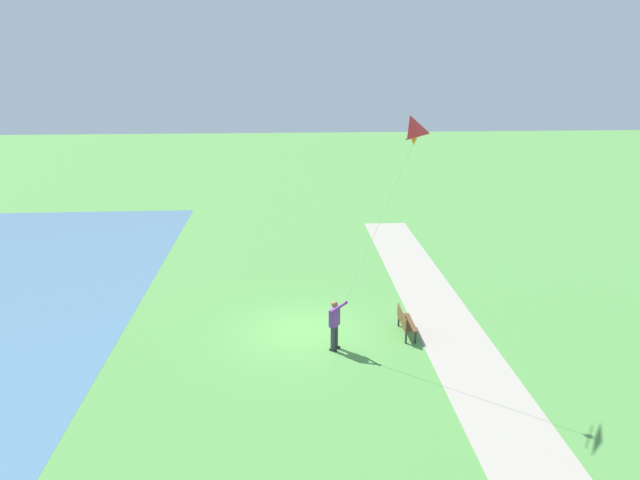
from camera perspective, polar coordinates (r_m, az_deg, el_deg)
The scene contains 5 objects.
ground_plane at distance 20.85m, azimuth -1.69°, elevation -8.98°, with size 120.00×120.00×0.00m, color #569947.
walkway_path at distance 19.94m, azimuth 13.98°, elevation -10.80°, with size 2.40×32.00×0.02m, color #ADA393.
person_kite_flyer at distance 19.18m, azimuth 1.49°, elevation -7.95°, with size 0.62×0.54×1.83m.
flying_kite at distance 16.55m, azimuth 8.84°, elevation 10.53°, with size 2.11×1.61×6.02m.
park_bench_near_walkway at distance 20.62m, azimuth 8.39°, elevation -7.92°, with size 0.46×1.50×0.88m.
Camera 1 is at (0.63, 18.70, 9.20)m, focal length 32.45 mm.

